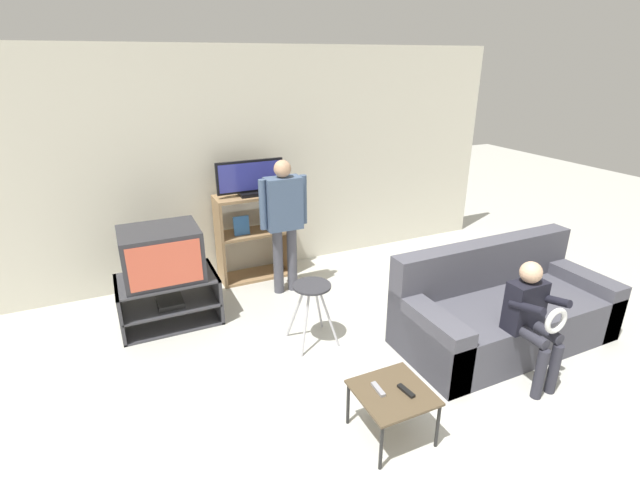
{
  "coord_description": "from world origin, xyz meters",
  "views": [
    {
      "loc": [
        -1.58,
        -1.7,
        2.46
      ],
      "look_at": [
        0.08,
        1.88,
        0.9
      ],
      "focal_mm": 26.0,
      "sensor_mm": 36.0,
      "label": 1
    }
  ],
  "objects_px": {
    "tv_stand": "(169,300)",
    "couch": "(502,311)",
    "person_standing_adult": "(284,215)",
    "snack_table": "(393,396)",
    "person_seated_child": "(532,314)",
    "remote_control_white": "(378,389)",
    "remote_control_black": "(406,391)",
    "media_shelf": "(253,236)",
    "television_main": "(161,254)",
    "television_flat": "(250,179)",
    "folding_stool": "(312,295)"
  },
  "relations": [
    {
      "from": "television_flat",
      "to": "television_main",
      "type": "bearing_deg",
      "value": -151.64
    },
    {
      "from": "television_flat",
      "to": "snack_table",
      "type": "height_order",
      "value": "television_flat"
    },
    {
      "from": "tv_stand",
      "to": "couch",
      "type": "height_order",
      "value": "couch"
    },
    {
      "from": "snack_table",
      "to": "couch",
      "type": "distance_m",
      "value": 1.69
    },
    {
      "from": "folding_stool",
      "to": "snack_table",
      "type": "bearing_deg",
      "value": -88.79
    },
    {
      "from": "television_flat",
      "to": "folding_stool",
      "type": "relative_size",
      "value": 1.29
    },
    {
      "from": "tv_stand",
      "to": "media_shelf",
      "type": "height_order",
      "value": "media_shelf"
    },
    {
      "from": "tv_stand",
      "to": "person_seated_child",
      "type": "distance_m",
      "value": 3.28
    },
    {
      "from": "television_main",
      "to": "snack_table",
      "type": "bearing_deg",
      "value": -61.97
    },
    {
      "from": "media_shelf",
      "to": "remote_control_black",
      "type": "relative_size",
      "value": 7.07
    },
    {
      "from": "television_flat",
      "to": "snack_table",
      "type": "xyz_separation_m",
      "value": [
        0.1,
        -2.79,
        -0.87
      ]
    },
    {
      "from": "media_shelf",
      "to": "couch",
      "type": "distance_m",
      "value": 2.8
    },
    {
      "from": "remote_control_black",
      "to": "couch",
      "type": "bearing_deg",
      "value": 14.89
    },
    {
      "from": "tv_stand",
      "to": "person_standing_adult",
      "type": "distance_m",
      "value": 1.44
    },
    {
      "from": "remote_control_black",
      "to": "snack_table",
      "type": "bearing_deg",
      "value": 143.77
    },
    {
      "from": "television_main",
      "to": "person_seated_child",
      "type": "xyz_separation_m",
      "value": [
        2.49,
        -2.14,
        -0.13
      ]
    },
    {
      "from": "tv_stand",
      "to": "snack_table",
      "type": "bearing_deg",
      "value": -62.08
    },
    {
      "from": "folding_stool",
      "to": "snack_table",
      "type": "height_order",
      "value": "folding_stool"
    },
    {
      "from": "tv_stand",
      "to": "remote_control_black",
      "type": "height_order",
      "value": "tv_stand"
    },
    {
      "from": "tv_stand",
      "to": "person_standing_adult",
      "type": "bearing_deg",
      "value": 5.92
    },
    {
      "from": "remote_control_white",
      "to": "couch",
      "type": "bearing_deg",
      "value": 20.01
    },
    {
      "from": "tv_stand",
      "to": "folding_stool",
      "type": "bearing_deg",
      "value": -38.82
    },
    {
      "from": "tv_stand",
      "to": "person_seated_child",
      "type": "relative_size",
      "value": 0.93
    },
    {
      "from": "media_shelf",
      "to": "remote_control_white",
      "type": "height_order",
      "value": "media_shelf"
    },
    {
      "from": "remote_control_black",
      "to": "television_flat",
      "type": "bearing_deg",
      "value": 85.68
    },
    {
      "from": "person_standing_adult",
      "to": "snack_table",
      "type": "bearing_deg",
      "value": -92.76
    },
    {
      "from": "media_shelf",
      "to": "snack_table",
      "type": "height_order",
      "value": "media_shelf"
    },
    {
      "from": "couch",
      "to": "remote_control_black",
      "type": "bearing_deg",
      "value": -157.29
    },
    {
      "from": "television_main",
      "to": "tv_stand",
      "type": "bearing_deg",
      "value": -50.44
    },
    {
      "from": "person_seated_child",
      "to": "media_shelf",
      "type": "bearing_deg",
      "value": 117.1
    },
    {
      "from": "television_flat",
      "to": "tv_stand",
      "type": "bearing_deg",
      "value": -150.6
    },
    {
      "from": "tv_stand",
      "to": "couch",
      "type": "distance_m",
      "value": 3.18
    },
    {
      "from": "tv_stand",
      "to": "person_standing_adult",
      "type": "relative_size",
      "value": 0.63
    },
    {
      "from": "television_flat",
      "to": "snack_table",
      "type": "relative_size",
      "value": 1.55
    },
    {
      "from": "tv_stand",
      "to": "folding_stool",
      "type": "relative_size",
      "value": 1.6
    },
    {
      "from": "television_main",
      "to": "couch",
      "type": "distance_m",
      "value": 3.23
    },
    {
      "from": "television_main",
      "to": "media_shelf",
      "type": "xyz_separation_m",
      "value": [
        1.08,
        0.61,
        -0.21
      ]
    },
    {
      "from": "television_main",
      "to": "person_seated_child",
      "type": "distance_m",
      "value": 3.29
    },
    {
      "from": "folding_stool",
      "to": "couch",
      "type": "bearing_deg",
      "value": -23.29
    },
    {
      "from": "folding_stool",
      "to": "person_standing_adult",
      "type": "distance_m",
      "value": 1.14
    },
    {
      "from": "tv_stand",
      "to": "remote_control_white",
      "type": "xyz_separation_m",
      "value": [
        1.08,
        -2.14,
        0.14
      ]
    },
    {
      "from": "snack_table",
      "to": "television_flat",
      "type": "bearing_deg",
      "value": 92.01
    },
    {
      "from": "media_shelf",
      "to": "person_seated_child",
      "type": "bearing_deg",
      "value": -62.9
    },
    {
      "from": "tv_stand",
      "to": "television_main",
      "type": "relative_size",
      "value": 1.3
    },
    {
      "from": "tv_stand",
      "to": "snack_table",
      "type": "xyz_separation_m",
      "value": [
        1.16,
        -2.19,
        0.09
      ]
    },
    {
      "from": "media_shelf",
      "to": "snack_table",
      "type": "xyz_separation_m",
      "value": [
        0.1,
        -2.82,
        -0.19
      ]
    },
    {
      "from": "remote_control_black",
      "to": "person_standing_adult",
      "type": "bearing_deg",
      "value": 81.3
    },
    {
      "from": "media_shelf",
      "to": "person_seated_child",
      "type": "relative_size",
      "value": 1.01
    },
    {
      "from": "remote_control_black",
      "to": "media_shelf",
      "type": "bearing_deg",
      "value": 85.65
    },
    {
      "from": "person_seated_child",
      "to": "remote_control_white",
      "type": "bearing_deg",
      "value": -179.32
    }
  ]
}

